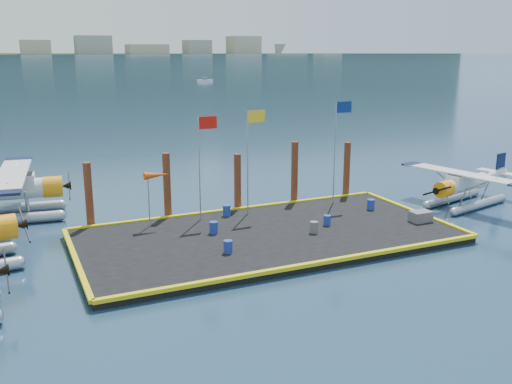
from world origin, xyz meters
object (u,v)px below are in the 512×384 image
seaplane_d (463,187)px  piling_2 (238,184)px  drum_5 (227,210)px  drum_4 (371,204)px  seaplane_c (6,193)px  flagpole_yellow (251,146)px  drum_0 (214,228)px  piling_0 (89,198)px  windsock (156,176)px  piling_3 (294,174)px  drum_3 (228,247)px  flagpole_blue (338,137)px  drum_1 (314,227)px  flagpole_red (202,152)px  crate (421,216)px  piling_4 (347,171)px  piling_1 (167,188)px  drum_2 (327,220)px

seaplane_d → piling_2: (-14.10, 4.52, 0.56)m
drum_5 → drum_4: bearing=-15.2°
seaplane_d → seaplane_c: bearing=58.2°
flagpole_yellow → seaplane_c: bearing=155.7°
drum_0 → piling_0: piling_0 is taller
seaplane_d → piling_0: piling_0 is taller
flagpole_yellow → piling_2: size_ratio=1.63×
windsock → piling_2: 5.90m
drum_4 → piling_3: 5.28m
seaplane_d → drum_4: (-6.75, 0.69, -0.62)m
drum_0 → drum_3: 3.15m
flagpole_blue → flagpole_yellow: bearing=180.0°
drum_1 → drum_4: size_ratio=0.98×
drum_3 → flagpole_blue: bearing=30.7°
drum_0 → flagpole_red: 4.55m
drum_4 → crate: 3.47m
crate → flagpole_red: bearing=154.0°
seaplane_c → drum_0: size_ratio=16.63×
seaplane_d → piling_4: (-6.10, 4.52, 0.66)m
drum_1 → flagpole_blue: size_ratio=0.10×
seaplane_d → drum_5: bearing=65.2°
drum_5 → piling_0: 7.93m
drum_0 → piling_3: piling_3 is taller
flagpole_red → crate: bearing=-26.0°
seaplane_d → drum_4: seaplane_d is taller
flagpole_red → flagpole_blue: flagpole_blue is taller
drum_1 → piling_1: (-6.34, 6.40, 1.39)m
piling_4 → seaplane_d: bearing=-36.5°
drum_2 → windsock: 9.89m
piling_0 → piling_2: size_ratio=1.05×
piling_2 → drum_1: bearing=-74.0°
drum_4 → flagpole_red: 11.02m
drum_1 → drum_2: size_ratio=1.09×
crate → piling_2: piling_2 is taller
seaplane_d → flagpole_red: bearing=66.6°
drum_2 → piling_1: piling_1 is taller
crate → piling_3: bearing=122.4°
flagpole_red → drum_2: bearing=-33.1°
windsock → piling_1: 2.21m
drum_2 → piling_0: bearing=155.7°
flagpole_blue → piling_2: size_ratio=1.71×
drum_3 → flagpole_red: bearing=82.6°
seaplane_c → crate: seaplane_c is taller
drum_0 → flagpole_red: bearing=82.2°
seaplane_c → piling_2: size_ratio=2.83×
drum_2 → piling_1: bearing=144.4°
drum_2 → crate: bearing=-16.8°
drum_3 → piling_2: bearing=64.4°
piling_1 → piling_3: size_ratio=0.98×
drum_2 → piling_0: 13.45m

